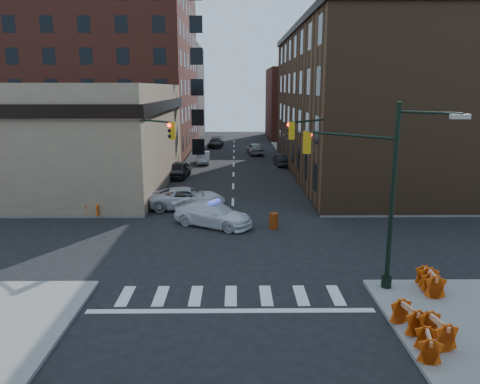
{
  "coord_description": "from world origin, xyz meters",
  "views": [
    {
      "loc": [
        0.2,
        -25.32,
        8.68
      ],
      "look_at": [
        0.49,
        3.74,
        2.2
      ],
      "focal_mm": 35.0,
      "sensor_mm": 36.0,
      "label": 1
    }
  ],
  "objects_px": {
    "police_car": "(213,214)",
    "pedestrian_a": "(126,194)",
    "pickup": "(187,198)",
    "barricade_se_a": "(427,279)",
    "parked_car_wfar": "(203,158)",
    "barricade_nw_a": "(94,209)",
    "parked_car_wnear": "(179,170)",
    "pedestrian_b": "(60,193)",
    "parked_car_enear": "(282,160)",
    "barrel_bank": "(168,201)",
    "barrel_road": "(274,221)"
  },
  "relations": [
    {
      "from": "parked_car_enear",
      "to": "pickup",
      "type": "bearing_deg",
      "value": 60.12
    },
    {
      "from": "barrel_bank",
      "to": "barricade_nw_a",
      "type": "bearing_deg",
      "value": -152.21
    },
    {
      "from": "pickup",
      "to": "parked_car_enear",
      "type": "bearing_deg",
      "value": -29.74
    },
    {
      "from": "pickup",
      "to": "parked_car_wnear",
      "type": "bearing_deg",
      "value": 4.72
    },
    {
      "from": "police_car",
      "to": "parked_car_wfar",
      "type": "distance_m",
      "value": 25.63
    },
    {
      "from": "parked_car_wnear",
      "to": "barrel_road",
      "type": "xyz_separation_m",
      "value": [
        8.03,
        -17.33,
        -0.28
      ]
    },
    {
      "from": "barricade_nw_a",
      "to": "pedestrian_a",
      "type": "bearing_deg",
      "value": 73.32
    },
    {
      "from": "pickup",
      "to": "pedestrian_b",
      "type": "xyz_separation_m",
      "value": [
        -9.53,
        0.62,
        0.25
      ]
    },
    {
      "from": "barrel_bank",
      "to": "barricade_se_a",
      "type": "distance_m",
      "value": 19.78
    },
    {
      "from": "parked_car_enear",
      "to": "barricade_se_a",
      "type": "height_order",
      "value": "parked_car_enear"
    },
    {
      "from": "parked_car_wfar",
      "to": "barrel_road",
      "type": "xyz_separation_m",
      "value": [
        6.2,
        -26.21,
        -0.18
      ]
    },
    {
      "from": "parked_car_enear",
      "to": "barricade_nw_a",
      "type": "bearing_deg",
      "value": 50.03
    },
    {
      "from": "pedestrian_a",
      "to": "barricade_se_a",
      "type": "height_order",
      "value": "pedestrian_a"
    },
    {
      "from": "pedestrian_a",
      "to": "barricade_nw_a",
      "type": "xyz_separation_m",
      "value": [
        -1.58,
        -2.71,
        -0.45
      ]
    },
    {
      "from": "pickup",
      "to": "barricade_se_a",
      "type": "height_order",
      "value": "pickup"
    },
    {
      "from": "pickup",
      "to": "pedestrian_a",
      "type": "relative_size",
      "value": 3.24
    },
    {
      "from": "parked_car_wfar",
      "to": "barrel_bank",
      "type": "bearing_deg",
      "value": -95.27
    },
    {
      "from": "parked_car_enear",
      "to": "pedestrian_b",
      "type": "distance_m",
      "value": 26.13
    },
    {
      "from": "barrel_bank",
      "to": "barricade_nw_a",
      "type": "height_order",
      "value": "barrel_bank"
    },
    {
      "from": "barricade_nw_a",
      "to": "pickup",
      "type": "bearing_deg",
      "value": 34.91
    },
    {
      "from": "pedestrian_b",
      "to": "barrel_road",
      "type": "relative_size",
      "value": 1.72
    },
    {
      "from": "parked_car_wnear",
      "to": "pedestrian_b",
      "type": "xyz_separation_m",
      "value": [
        -7.43,
        -11.53,
        0.24
      ]
    },
    {
      "from": "parked_car_enear",
      "to": "barrel_road",
      "type": "relative_size",
      "value": 3.98
    },
    {
      "from": "pedestrian_b",
      "to": "parked_car_enear",
      "type": "bearing_deg",
      "value": 13.18
    },
    {
      "from": "parked_car_wnear",
      "to": "police_car",
      "type": "bearing_deg",
      "value": -69.42
    },
    {
      "from": "parked_car_wnear",
      "to": "barricade_nw_a",
      "type": "height_order",
      "value": "parked_car_wnear"
    },
    {
      "from": "parked_car_enear",
      "to": "pedestrian_a",
      "type": "bearing_deg",
      "value": 49.43
    },
    {
      "from": "barricade_se_a",
      "to": "parked_car_enear",
      "type": "bearing_deg",
      "value": 9.82
    },
    {
      "from": "parked_car_wfar",
      "to": "parked_car_enear",
      "type": "bearing_deg",
      "value": -13.34
    },
    {
      "from": "police_car",
      "to": "barrel_bank",
      "type": "height_order",
      "value": "police_car"
    },
    {
      "from": "pickup",
      "to": "parked_car_wfar",
      "type": "bearing_deg",
      "value": -4.34
    },
    {
      "from": "pedestrian_b",
      "to": "barrel_road",
      "type": "height_order",
      "value": "pedestrian_b"
    },
    {
      "from": "pickup",
      "to": "parked_car_enear",
      "type": "distance_m",
      "value": 21.15
    },
    {
      "from": "barrel_road",
      "to": "pedestrian_a",
      "type": "bearing_deg",
      "value": 152.48
    },
    {
      "from": "barricade_se_a",
      "to": "pedestrian_b",
      "type": "bearing_deg",
      "value": 59.29
    },
    {
      "from": "barricade_se_a",
      "to": "pedestrian_a",
      "type": "bearing_deg",
      "value": 52.53
    },
    {
      "from": "parked_car_wfar",
      "to": "pedestrian_a",
      "type": "xyz_separation_m",
      "value": [
        -4.32,
        -20.72,
        0.33
      ]
    },
    {
      "from": "parked_car_wnear",
      "to": "barricade_se_a",
      "type": "xyz_separation_m",
      "value": [
        13.92,
        -26.74,
        -0.21
      ]
    },
    {
      "from": "police_car",
      "to": "barrel_bank",
      "type": "relative_size",
      "value": 4.89
    },
    {
      "from": "pickup",
      "to": "parked_car_wnear",
      "type": "xyz_separation_m",
      "value": [
        -2.1,
        12.16,
        0.01
      ]
    },
    {
      "from": "barricade_se_a",
      "to": "barricade_nw_a",
      "type": "relative_size",
      "value": 1.04
    },
    {
      "from": "police_car",
      "to": "pedestrian_a",
      "type": "xyz_separation_m",
      "value": [
        -6.69,
        4.8,
        0.25
      ]
    },
    {
      "from": "parked_car_wnear",
      "to": "pedestrian_b",
      "type": "relative_size",
      "value": 2.65
    },
    {
      "from": "pickup",
      "to": "barricade_se_a",
      "type": "distance_m",
      "value": 18.78
    },
    {
      "from": "pedestrian_b",
      "to": "barrel_bank",
      "type": "distance_m",
      "value": 8.12
    },
    {
      "from": "pickup",
      "to": "barricade_se_a",
      "type": "relative_size",
      "value": 4.88
    },
    {
      "from": "parked_car_wfar",
      "to": "barricade_nw_a",
      "type": "distance_m",
      "value": 24.17
    },
    {
      "from": "parked_car_enear",
      "to": "barrel_bank",
      "type": "relative_size",
      "value": 3.75
    },
    {
      "from": "pickup",
      "to": "pedestrian_b",
      "type": "height_order",
      "value": "pedestrian_b"
    },
    {
      "from": "police_car",
      "to": "parked_car_enear",
      "type": "bearing_deg",
      "value": 12.88
    }
  ]
}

